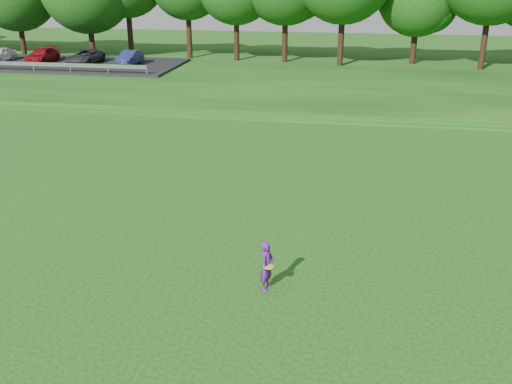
# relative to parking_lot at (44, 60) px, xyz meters

# --- Properties ---
(ground) EXTENTS (140.00, 140.00, 0.00)m
(ground) POSITION_rel_parking_lot_xyz_m (23.78, -32.81, -1.03)
(ground) COLOR #0C4210
(ground) RESTS_ON ground
(berm) EXTENTS (130.00, 30.00, 0.60)m
(berm) POSITION_rel_parking_lot_xyz_m (23.78, 1.19, -0.73)
(berm) COLOR #0C4210
(berm) RESTS_ON ground
(walking_path) EXTENTS (130.00, 1.60, 0.04)m
(walking_path) POSITION_rel_parking_lot_xyz_m (23.78, -12.81, -1.01)
(walking_path) COLOR gray
(walking_path) RESTS_ON ground
(parking_lot) EXTENTS (24.00, 9.00, 1.38)m
(parking_lot) POSITION_rel_parking_lot_xyz_m (0.00, 0.00, 0.00)
(parking_lot) COLOR black
(parking_lot) RESTS_ON berm
(woman) EXTENTS (0.47, 0.60, 1.44)m
(woman) POSITION_rel_parking_lot_xyz_m (24.54, -32.37, -0.31)
(woman) COLOR #571C7E
(woman) RESTS_ON ground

